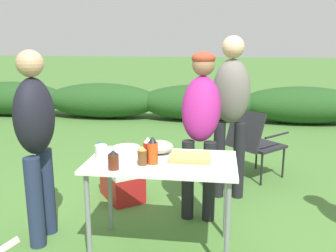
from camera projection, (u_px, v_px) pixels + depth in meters
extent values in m
plane|color=#477533|center=(162.00, 250.00, 2.94)|extent=(60.00, 60.00, 0.00)
ellipsoid|color=#234C1E|center=(12.00, 98.00, 8.02)|extent=(2.40, 0.90, 0.71)
ellipsoid|color=#234C1E|center=(102.00, 100.00, 7.75)|extent=(2.40, 0.90, 0.71)
ellipsoid|color=#234C1E|center=(199.00, 103.00, 7.48)|extent=(2.40, 0.90, 0.71)
ellipsoid|color=#234C1E|center=(302.00, 105.00, 7.21)|extent=(2.40, 0.90, 0.71)
cube|color=white|center=(162.00, 162.00, 2.77)|extent=(1.10, 0.64, 0.02)
cylinder|color=gray|center=(88.00, 221.00, 2.66)|extent=(0.04, 0.04, 0.71)
cylinder|color=gray|center=(227.00, 230.00, 2.53)|extent=(0.04, 0.04, 0.71)
cylinder|color=gray|center=(110.00, 191.00, 3.18)|extent=(0.04, 0.04, 0.71)
cylinder|color=gray|center=(226.00, 197.00, 3.05)|extent=(0.04, 0.04, 0.71)
cube|color=#9E9EA3|center=(190.00, 161.00, 2.73)|extent=(0.33, 0.25, 0.02)
cube|color=tan|center=(190.00, 157.00, 2.73)|extent=(0.29, 0.22, 0.04)
cylinder|color=white|center=(126.00, 149.00, 2.97)|extent=(0.22, 0.22, 0.04)
ellipsoid|color=#ADBC99|center=(160.00, 147.00, 2.94)|extent=(0.22, 0.22, 0.10)
cylinder|color=white|center=(101.00, 153.00, 2.73)|extent=(0.08, 0.08, 0.13)
cylinder|color=red|center=(148.00, 151.00, 2.76)|extent=(0.07, 0.07, 0.14)
cone|color=white|center=(148.00, 140.00, 2.74)|extent=(0.06, 0.06, 0.04)
cylinder|color=brown|center=(142.00, 157.00, 2.67)|extent=(0.07, 0.07, 0.11)
cone|color=gold|center=(142.00, 148.00, 2.65)|extent=(0.06, 0.06, 0.03)
cylinder|color=silver|center=(100.00, 152.00, 2.80)|extent=(0.07, 0.07, 0.11)
cone|color=#194793|center=(99.00, 143.00, 2.79)|extent=(0.06, 0.06, 0.03)
cylinder|color=#562314|center=(113.00, 162.00, 2.57)|extent=(0.08, 0.08, 0.11)
cone|color=black|center=(113.00, 152.00, 2.56)|extent=(0.06, 0.06, 0.03)
cylinder|color=#CC4214|center=(153.00, 153.00, 2.68)|extent=(0.08, 0.08, 0.16)
cone|color=black|center=(153.00, 140.00, 2.66)|extent=(0.07, 0.07, 0.04)
cylinder|color=black|center=(188.00, 180.00, 3.39)|extent=(0.11, 0.11, 0.74)
cylinder|color=black|center=(209.00, 182.00, 3.35)|extent=(0.11, 0.11, 0.74)
ellipsoid|color=#931E70|center=(201.00, 108.00, 3.33)|extent=(0.38, 0.48, 0.65)
sphere|color=#936B4C|center=(203.00, 65.00, 3.35)|extent=(0.20, 0.20, 0.20)
ellipsoid|color=#993823|center=(204.00, 58.00, 3.33)|extent=(0.21, 0.21, 0.12)
cylinder|color=black|center=(219.00, 160.00, 3.86)|extent=(0.12, 0.12, 0.79)
cylinder|color=black|center=(239.00, 161.00, 3.84)|extent=(0.12, 0.12, 0.79)
ellipsoid|color=slate|center=(231.00, 91.00, 3.68)|extent=(0.38, 0.28, 0.64)
sphere|color=#DBAD89|center=(233.00, 47.00, 3.58)|extent=(0.22, 0.22, 0.22)
cylinder|color=#232D4C|center=(35.00, 203.00, 2.92)|extent=(0.13, 0.13, 0.74)
cylinder|color=#232D4C|center=(47.00, 192.00, 3.13)|extent=(0.13, 0.13, 0.74)
ellipsoid|color=black|center=(34.00, 116.00, 2.87)|extent=(0.29, 0.40, 0.60)
sphere|color=tan|center=(30.00, 63.00, 2.78)|extent=(0.20, 0.20, 0.20)
cylinder|color=beige|center=(3.00, 250.00, 2.02)|extent=(0.17, 0.17, 0.11)
cube|color=#232328|center=(260.00, 146.00, 4.41)|extent=(0.65, 0.65, 0.03)
cube|color=#232328|center=(245.00, 130.00, 4.19)|extent=(0.44, 0.44, 0.44)
cylinder|color=black|center=(235.00, 160.00, 4.49)|extent=(0.02, 0.02, 0.38)
cylinder|color=black|center=(262.00, 169.00, 4.18)|extent=(0.02, 0.02, 0.38)
cylinder|color=black|center=(256.00, 154.00, 4.73)|extent=(0.02, 0.02, 0.38)
cylinder|color=black|center=(283.00, 162.00, 4.42)|extent=(0.02, 0.02, 0.38)
cylinder|color=black|center=(246.00, 128.00, 4.55)|extent=(0.31, 0.31, 0.02)
cylinder|color=black|center=(277.00, 135.00, 4.20)|extent=(0.31, 0.31, 0.02)
cube|color=#B21E1E|center=(122.00, 185.00, 3.86)|extent=(0.54, 0.58, 0.28)
cube|color=silver|center=(122.00, 170.00, 3.83)|extent=(0.54, 0.58, 0.06)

